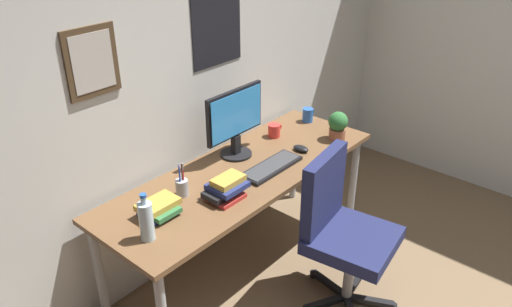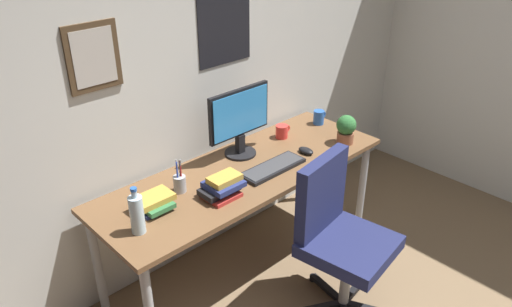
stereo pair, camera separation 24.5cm
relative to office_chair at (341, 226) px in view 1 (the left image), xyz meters
name	(u,v)px [view 1 (the left image)]	position (x,y,z in m)	size (l,w,h in m)	color
wall_back	(182,67)	(-0.22, 1.01, 0.77)	(4.40, 0.10, 2.60)	silver
desk	(243,181)	(-0.15, 0.60, 0.13)	(1.88, 0.65, 0.73)	brown
office_chair	(341,226)	(0.00, 0.00, 0.00)	(0.57, 0.57, 0.95)	#1E234C
monitor	(235,120)	(-0.03, 0.77, 0.44)	(0.46, 0.20, 0.43)	black
keyboard	(271,167)	(-0.03, 0.49, 0.21)	(0.43, 0.15, 0.03)	black
computer_mouse	(301,149)	(0.27, 0.49, 0.22)	(0.06, 0.11, 0.04)	black
water_bottle	(146,220)	(-0.93, 0.51, 0.31)	(0.07, 0.07, 0.25)	silver
coffee_mug_near	(274,130)	(0.33, 0.76, 0.25)	(0.12, 0.08, 0.09)	red
coffee_mug_far	(308,115)	(0.68, 0.73, 0.25)	(0.11, 0.08, 0.10)	#2659B2
potted_plant	(338,125)	(0.57, 0.41, 0.31)	(0.13, 0.13, 0.20)	brown
pen_cup	(182,187)	(-0.57, 0.68, 0.26)	(0.07, 0.07, 0.20)	#9EA0A5
book_stack_left	(226,188)	(-0.43, 0.48, 0.26)	(0.22, 0.17, 0.12)	#B22D28
book_stack_right	(159,208)	(-0.77, 0.63, 0.24)	(0.21, 0.17, 0.08)	navy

